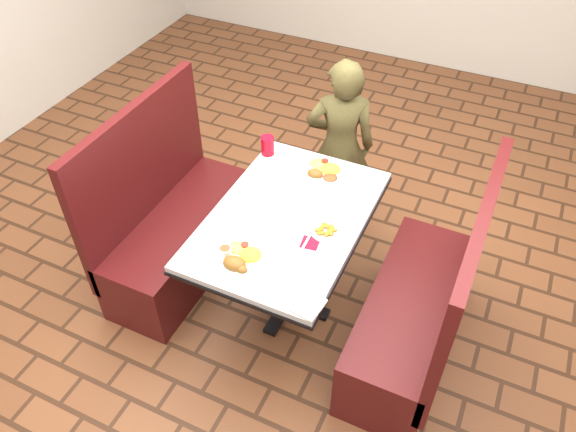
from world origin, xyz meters
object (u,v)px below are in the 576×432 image
object	(u,v)px
booth_bench_left	(175,228)
booth_bench_right	(419,313)
plantain_plate	(326,231)
red_tumbler	(268,145)
far_dinner_plate	(324,170)
diner_person	(340,147)
near_dinner_plate	(240,256)
dining_table	(288,229)

from	to	relation	value
booth_bench_left	booth_bench_right	size ratio (longest dim) A/B	1.00
plantain_plate	red_tumbler	size ratio (longest dim) A/B	1.41
far_dinner_plate	plantain_plate	distance (m)	0.50
far_dinner_plate	plantain_plate	bearing A→B (deg)	-66.12
booth_bench_right	plantain_plate	size ratio (longest dim) A/B	7.05
diner_person	red_tumbler	xyz separation A→B (m)	(-0.33, -0.41, 0.18)
diner_person	near_dinner_plate	world-z (taller)	diner_person
dining_table	diner_person	distance (m)	0.88
booth_bench_right	plantain_plate	bearing A→B (deg)	-177.03
dining_table	plantain_plate	bearing A→B (deg)	-6.97
dining_table	diner_person	size ratio (longest dim) A/B	0.96
booth_bench_right	near_dinner_plate	world-z (taller)	booth_bench_right
booth_bench_right	diner_person	distance (m)	1.25
booth_bench_right	diner_person	world-z (taller)	diner_person
near_dinner_plate	red_tumbler	bearing A→B (deg)	107.87
red_tumbler	dining_table	bearing A→B (deg)	-52.63
far_dinner_plate	booth_bench_left	bearing A→B (deg)	-152.56
near_dinner_plate	dining_table	bearing A→B (deg)	79.01
diner_person	plantain_plate	size ratio (longest dim) A/B	7.42
diner_person	plantain_plate	bearing A→B (deg)	85.29
dining_table	red_tumbler	size ratio (longest dim) A/B	10.01
booth_bench_left	far_dinner_plate	size ratio (longest dim) A/B	4.14
dining_table	booth_bench_right	size ratio (longest dim) A/B	1.01
dining_table	far_dinner_plate	size ratio (longest dim) A/B	4.18
booth_bench_right	dining_table	bearing A→B (deg)	180.00
near_dinner_plate	red_tumbler	xyz separation A→B (m)	(-0.28, 0.87, 0.03)
diner_person	dining_table	bearing A→B (deg)	70.83
booth_bench_right	diner_person	size ratio (longest dim) A/B	0.95
diner_person	far_dinner_plate	distance (m)	0.47
booth_bench_left	red_tumbler	xyz separation A→B (m)	(0.44, 0.47, 0.48)
plantain_plate	far_dinner_plate	bearing A→B (deg)	113.88
booth_bench_left	plantain_plate	xyz separation A→B (m)	(1.04, -0.03, 0.43)
booth_bench_right	far_dinner_plate	bearing A→B (deg)	150.55
far_dinner_plate	booth_bench_right	bearing A→B (deg)	-29.45
booth_bench_left	diner_person	size ratio (longest dim) A/B	0.95
diner_person	plantain_plate	distance (m)	0.96
near_dinner_plate	red_tumbler	size ratio (longest dim) A/B	2.29
diner_person	near_dinner_plate	bearing A→B (deg)	66.76
diner_person	red_tumbler	size ratio (longest dim) A/B	10.44
booth_bench_right	red_tumbler	xyz separation A→B (m)	(-1.15, 0.47, 0.48)
booth_bench_right	near_dinner_plate	size ratio (longest dim) A/B	4.32
near_dinner_plate	plantain_plate	world-z (taller)	near_dinner_plate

